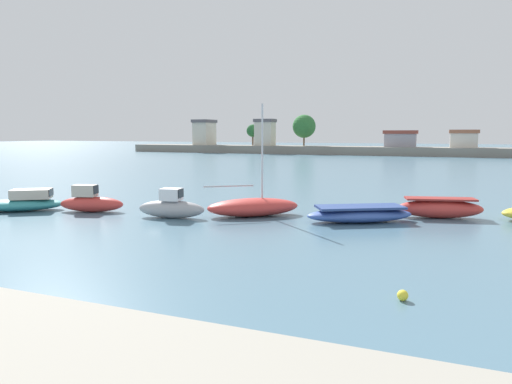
% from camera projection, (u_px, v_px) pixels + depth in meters
% --- Properties ---
extents(moored_boat_1, '(5.34, 4.43, 1.26)m').
position_uv_depth(moored_boat_1, '(20.00, 203.00, 27.19)').
color(moored_boat_1, teal).
rests_on(moored_boat_1, ground).
extents(moored_boat_2, '(3.91, 2.13, 1.56)m').
position_uv_depth(moored_boat_2, '(91.00, 202.00, 26.83)').
color(moored_boat_2, '#C63833').
rests_on(moored_boat_2, ground).
extents(moored_boat_3, '(3.80, 1.69, 1.59)m').
position_uv_depth(moored_boat_3, '(171.00, 207.00, 24.88)').
color(moored_boat_3, '#9E9EA3').
rests_on(moored_boat_3, ground).
extents(moored_boat_4, '(5.23, 4.56, 6.09)m').
position_uv_depth(moored_boat_4, '(253.00, 207.00, 25.46)').
color(moored_boat_4, '#C63833').
rests_on(moored_boat_4, ground).
extents(moored_boat_5, '(5.72, 4.30, 0.83)m').
position_uv_depth(moored_boat_5, '(360.00, 214.00, 23.79)').
color(moored_boat_5, '#3856A8').
rests_on(moored_boat_5, ground).
extents(moored_boat_6, '(4.65, 2.33, 1.08)m').
position_uv_depth(moored_boat_6, '(440.00, 208.00, 24.92)').
color(moored_boat_6, '#C63833').
rests_on(moored_boat_6, ground).
extents(mooring_buoy_0, '(0.30, 0.30, 0.30)m').
position_uv_depth(mooring_buoy_0, '(403.00, 295.00, 12.62)').
color(mooring_buoy_0, yellow).
rests_on(mooring_buoy_0, ground).
extents(distant_shoreline, '(102.97, 7.34, 8.53)m').
position_uv_depth(distant_shoreline, '(334.00, 145.00, 99.49)').
color(distant_shoreline, gray).
rests_on(distant_shoreline, ground).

